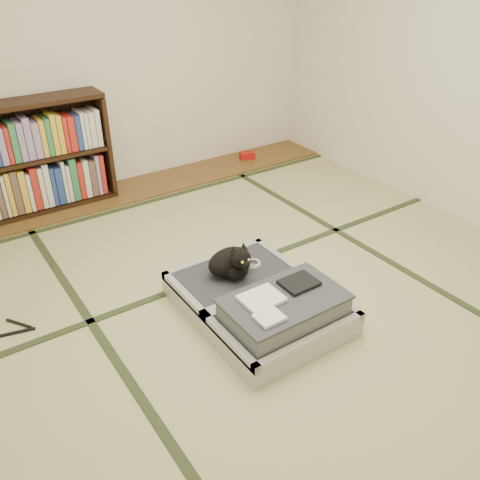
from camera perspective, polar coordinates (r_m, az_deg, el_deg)
floor at (r=3.27m, az=2.74°, el=-6.61°), size 4.50×4.50×0.00m
wood_strip at (r=4.79m, az=-11.71°, el=5.62°), size 4.00×0.50×0.02m
red_item at (r=5.36m, az=0.81°, el=9.48°), size 0.17×0.14×0.07m
room_shell at (r=2.66m, az=3.54°, el=19.45°), size 4.50×4.50×4.50m
tatami_borders at (r=3.60m, az=-1.95°, el=-2.65°), size 4.00×4.50×0.01m
bookcase at (r=4.47m, az=-22.50°, el=8.27°), size 1.28×0.29×0.92m
suitcase at (r=3.05m, az=2.48°, el=-7.13°), size 0.77×1.02×0.30m
cat at (r=3.16m, az=-0.86°, el=-2.53°), size 0.34×0.34×0.27m
cable_coil at (r=3.32m, az=1.45°, el=-2.65°), size 0.11×0.11×0.03m
hanger at (r=3.30m, az=-25.37°, el=-9.41°), size 0.39×0.22×0.01m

